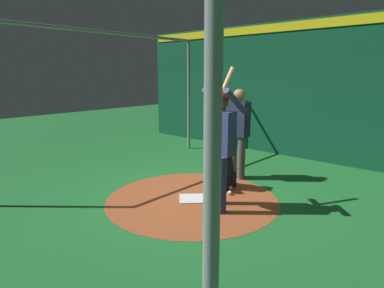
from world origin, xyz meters
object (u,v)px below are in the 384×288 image
object	(u,v)px
baseball_0	(230,193)
batter	(220,137)
home_plate	(192,198)
catcher	(220,168)
umpire	(238,129)
baseball_1	(231,188)

from	to	relation	value
baseball_0	batter	bearing A→B (deg)	19.31
home_plate	baseball_0	size ratio (longest dim) A/B	5.68
batter	catcher	world-z (taller)	batter
umpire	baseball_0	distance (m)	1.38
umpire	baseball_1	size ratio (longest dim) A/B	24.02
umpire	baseball_0	xyz separation A→B (m)	(0.87, 0.46, -0.96)
catcher	umpire	xyz separation A→B (m)	(-0.69, -0.10, 0.63)
catcher	baseball_1	bearing A→B (deg)	97.67
home_plate	batter	distance (m)	1.25
home_plate	umpire	world-z (taller)	umpire
home_plate	catcher	distance (m)	0.84
batter	baseball_0	size ratio (longest dim) A/B	29.41
home_plate	umpire	distance (m)	1.76
batter	baseball_0	bearing A→B (deg)	-160.69
catcher	baseball_1	size ratio (longest dim) A/B	12.85
catcher	baseball_1	distance (m)	0.40
home_plate	catcher	xyz separation A→B (m)	(-0.76, 0.01, 0.36)
baseball_0	baseball_1	distance (m)	0.25
catcher	baseball_0	bearing A→B (deg)	62.67
catcher	umpire	world-z (taller)	umpire
home_plate	umpire	xyz separation A→B (m)	(-1.45, -0.10, 0.99)
batter	umpire	size ratio (longest dim) A/B	1.22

